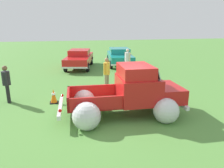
# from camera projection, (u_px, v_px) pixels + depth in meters

# --- Properties ---
(ground_plane) EXTENTS (80.00, 80.00, 0.00)m
(ground_plane) POSITION_uv_depth(u_px,v_px,m) (120.00, 114.00, 8.20)
(ground_plane) COLOR #548C3D
(vintage_pickup_truck) EXTENTS (4.71, 2.94, 1.96)m
(vintage_pickup_truck) POSITION_uv_depth(u_px,v_px,m) (131.00, 95.00, 8.07)
(vintage_pickup_truck) COLOR black
(vintage_pickup_truck) RESTS_ON ground
(show_car_0) EXTENTS (2.82, 4.97, 1.43)m
(show_car_0) POSITION_uv_depth(u_px,v_px,m) (79.00, 58.00, 16.97)
(show_car_0) COLOR black
(show_car_0) RESTS_ON ground
(show_car_1) EXTENTS (2.48, 4.88, 1.43)m
(show_car_1) POSITION_uv_depth(u_px,v_px,m) (120.00, 56.00, 18.04)
(show_car_1) COLOR black
(show_car_1) RESTS_ON ground
(spectator_0) EXTENTS (0.46, 0.51, 1.75)m
(spectator_0) POSITION_uv_depth(u_px,v_px,m) (127.00, 60.00, 14.75)
(spectator_0) COLOR gray
(spectator_0) RESTS_ON ground
(spectator_1) EXTENTS (0.48, 0.48, 1.70)m
(spectator_1) POSITION_uv_depth(u_px,v_px,m) (107.00, 72.00, 11.13)
(spectator_1) COLOR gray
(spectator_1) RESTS_ON ground
(spectator_2) EXTENTS (0.42, 0.53, 1.66)m
(spectator_2) POSITION_uv_depth(u_px,v_px,m) (6.00, 82.00, 9.24)
(spectator_2) COLOR black
(spectator_2) RESTS_ON ground
(lane_cone_0) EXTENTS (0.36, 0.36, 0.63)m
(lane_cone_0) POSITION_uv_depth(u_px,v_px,m) (54.00, 96.00, 9.34)
(lane_cone_0) COLOR black
(lane_cone_0) RESTS_ON ground
(lane_cone_1) EXTENTS (0.36, 0.36, 0.63)m
(lane_cone_1) POSITION_uv_depth(u_px,v_px,m) (132.00, 91.00, 9.99)
(lane_cone_1) COLOR black
(lane_cone_1) RESTS_ON ground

